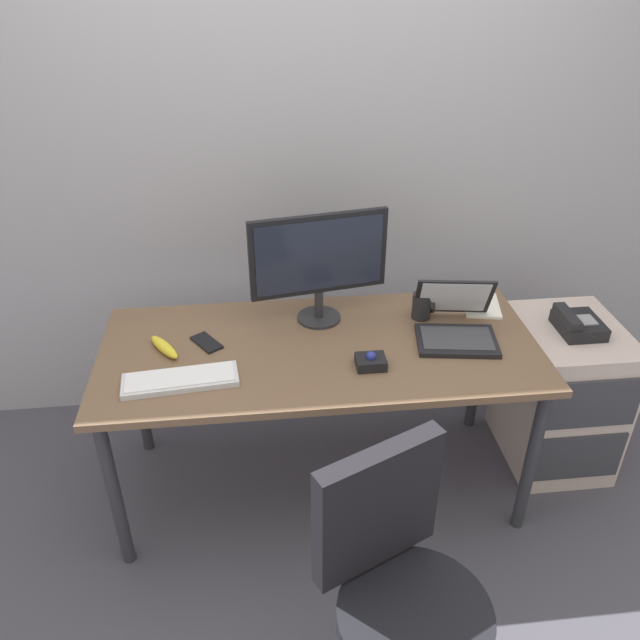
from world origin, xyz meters
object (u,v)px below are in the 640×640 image
(desk_phone, at_px, (577,324))
(trackball_mouse, at_px, (371,361))
(keyboard, at_px, (180,380))
(paper_notepad, at_px, (481,305))
(cell_phone, at_px, (207,343))
(monitor_main, at_px, (319,260))
(banana, at_px, (164,347))
(laptop, at_px, (456,324))
(file_cabinet, at_px, (560,394))
(office_chair, at_px, (400,612))
(coffee_mug, at_px, (422,306))

(desk_phone, height_order, trackball_mouse, trackball_mouse)
(keyboard, height_order, paper_notepad, keyboard)
(desk_phone, relative_size, cell_phone, 1.41)
(monitor_main, relative_size, trackball_mouse, 5.04)
(banana, bearing_deg, keyboard, -69.91)
(keyboard, height_order, trackball_mouse, trackball_mouse)
(laptop, bearing_deg, file_cabinet, 6.38)
(desk_phone, xyz_separation_m, office_chair, (-0.96, -1.02, -0.29))
(trackball_mouse, distance_m, paper_notepad, 0.67)
(laptop, relative_size, banana, 1.94)
(office_chair, bearing_deg, banana, 126.75)
(file_cabinet, height_order, paper_notepad, paper_notepad)
(monitor_main, distance_m, coffee_mug, 0.48)
(office_chair, relative_size, paper_notepad, 4.55)
(trackball_mouse, bearing_deg, office_chair, -92.98)
(banana, bearing_deg, coffee_mug, 7.66)
(desk_phone, distance_m, monitor_main, 1.11)
(desk_phone, xyz_separation_m, coffee_mug, (-0.64, 0.10, 0.07))
(laptop, relative_size, trackball_mouse, 3.36)
(office_chair, distance_m, coffee_mug, 1.22)
(desk_phone, height_order, monitor_main, monitor_main)
(coffee_mug, bearing_deg, trackball_mouse, -130.09)
(coffee_mug, xyz_separation_m, paper_notepad, (0.28, 0.06, -0.05))
(monitor_main, height_order, paper_notepad, monitor_main)
(paper_notepad, bearing_deg, keyboard, -161.90)
(laptop, distance_m, cell_phone, 0.99)
(keyboard, bearing_deg, coffee_mug, 19.81)
(monitor_main, xyz_separation_m, keyboard, (-0.54, -0.38, -0.26))
(cell_phone, relative_size, banana, 0.75)
(keyboard, relative_size, coffee_mug, 3.81)
(laptop, bearing_deg, office_chair, -113.06)
(trackball_mouse, bearing_deg, keyboard, -178.04)
(trackball_mouse, bearing_deg, banana, 166.53)
(keyboard, xyz_separation_m, cell_phone, (0.08, 0.24, -0.01))
(keyboard, bearing_deg, desk_phone, 8.75)
(file_cabinet, bearing_deg, office_chair, -133.03)
(office_chair, distance_m, banana, 1.26)
(file_cabinet, xyz_separation_m, desk_phone, (-0.01, -0.02, 0.38))
(monitor_main, height_order, coffee_mug, monitor_main)
(file_cabinet, xyz_separation_m, keyboard, (-1.62, -0.26, 0.41))
(paper_notepad, xyz_separation_m, cell_phone, (-1.17, -0.16, -0.00))
(monitor_main, xyz_separation_m, cell_phone, (-0.46, -0.14, -0.27))
(paper_notepad, bearing_deg, office_chair, -116.82)
(paper_notepad, bearing_deg, laptop, -131.41)
(file_cabinet, distance_m, trackball_mouse, 1.04)
(coffee_mug, relative_size, cell_phone, 0.78)
(laptop, bearing_deg, paper_notepad, 48.59)
(laptop, xyz_separation_m, trackball_mouse, (-0.37, -0.18, -0.03))
(laptop, height_order, coffee_mug, laptop)
(office_chair, xyz_separation_m, coffee_mug, (0.31, 1.12, 0.36))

